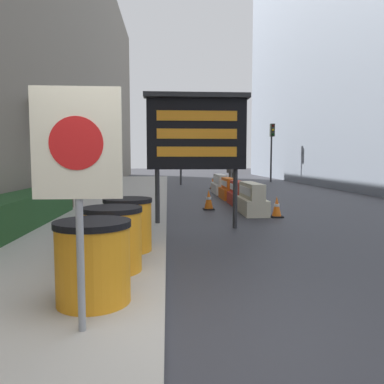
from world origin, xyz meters
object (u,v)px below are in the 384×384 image
object	(u,v)px
jersey_barrier_cream	(251,200)
traffic_light_near_curb	(181,136)
pedestrian_worker	(231,169)
message_board	(197,133)
traffic_cone_far	(277,207)
barrel_drum_foreground	(93,261)
traffic_cone_mid	(209,200)
jersey_barrier_orange_far	(229,190)
traffic_cone_near	(213,183)
traffic_light_far_side	(272,140)
warning_sign	(77,161)
barrel_drum_middle	(113,239)
barrel_drum_back	(128,224)
jersey_barrier_red_striped	(238,195)
jersey_barrier_white	(220,185)

from	to	relation	value
jersey_barrier_cream	traffic_light_near_curb	distance (m)	12.25
pedestrian_worker	message_board	bearing A→B (deg)	37.74
traffic_cone_far	jersey_barrier_cream	bearing A→B (deg)	124.48
pedestrian_worker	barrel_drum_foreground	bearing A→B (deg)	36.84
jersey_barrier_cream	traffic_cone_mid	world-z (taller)	jersey_barrier_cream
barrel_drum_foreground	jersey_barrier_orange_far	bearing A→B (deg)	73.87
traffic_cone_near	traffic_light_far_side	world-z (taller)	traffic_light_far_side
warning_sign	barrel_drum_middle	bearing A→B (deg)	89.46
pedestrian_worker	traffic_light_near_curb	bearing A→B (deg)	-90.30
traffic_light_far_side	jersey_barrier_orange_far	bearing A→B (deg)	-113.71
traffic_cone_near	traffic_cone_mid	world-z (taller)	traffic_cone_mid
traffic_cone_far	pedestrian_worker	size ratio (longest dim) A/B	0.32
barrel_drum_middle	jersey_barrier_orange_far	size ratio (longest dim) A/B	0.50
jersey_barrier_cream	traffic_cone_near	bearing A→B (deg)	90.12
barrel_drum_back	traffic_cone_far	size ratio (longest dim) A/B	1.45
jersey_barrier_orange_far	traffic_light_near_curb	bearing A→B (deg)	101.05
traffic_light_far_side	traffic_light_near_curb	bearing A→B (deg)	-157.87
pedestrian_worker	jersey_barrier_red_striped	bearing A→B (deg)	43.59
barrel_drum_middle	jersey_barrier_red_striped	world-z (taller)	barrel_drum_middle
message_board	jersey_barrier_white	size ratio (longest dim) A/B	1.42
traffic_cone_near	traffic_light_far_side	xyz separation A→B (m)	(4.62, 5.51, 2.53)
traffic_light_far_side	traffic_cone_mid	bearing A→B (deg)	-112.89
barrel_drum_back	traffic_cone_near	size ratio (longest dim) A/B	1.38
traffic_cone_mid	traffic_light_near_curb	world-z (taller)	traffic_light_near_curb
barrel_drum_back	pedestrian_worker	size ratio (longest dim) A/B	0.47
barrel_drum_foreground	traffic_cone_mid	bearing A→B (deg)	75.49
warning_sign	traffic_cone_mid	distance (m)	8.50
message_board	jersey_barrier_orange_far	size ratio (longest dim) A/B	1.82
barrel_drum_foreground	traffic_light_near_curb	world-z (taller)	traffic_light_near_curb
traffic_light_far_side	jersey_barrier_cream	bearing A→B (deg)	-107.73
jersey_barrier_red_striped	traffic_cone_far	world-z (taller)	jersey_barrier_red_striped
barrel_drum_back	jersey_barrier_red_striped	distance (m)	7.19
barrel_drum_middle	traffic_cone_mid	xyz separation A→B (m)	(1.92, 6.53, -0.24)
jersey_barrier_red_striped	jersey_barrier_white	bearing A→B (deg)	90.00
traffic_cone_near	pedestrian_worker	distance (m)	1.21
jersey_barrier_white	traffic_light_near_curb	bearing A→B (deg)	105.39
barrel_drum_back	jersey_barrier_cream	bearing A→B (deg)	57.49
barrel_drum_middle	barrel_drum_foreground	bearing A→B (deg)	-92.13
traffic_light_near_curb	jersey_barrier_orange_far	bearing A→B (deg)	-78.95
traffic_light_far_side	jersey_barrier_white	bearing A→B (deg)	-119.41
barrel_drum_foreground	jersey_barrier_white	size ratio (longest dim) A/B	0.39
warning_sign	jersey_barrier_cream	world-z (taller)	warning_sign
barrel_drum_middle	barrel_drum_back	distance (m)	1.04
barrel_drum_middle	traffic_light_far_side	distance (m)	21.58
barrel_drum_back	jersey_barrier_red_striped	size ratio (longest dim) A/B	0.48
jersey_barrier_red_striped	traffic_light_near_curb	distance (m)	10.40
jersey_barrier_cream	jersey_barrier_white	xyz separation A→B (m)	(0.00, 6.23, -0.01)
jersey_barrier_orange_far	traffic_cone_near	xyz separation A→B (m)	(-0.02, 4.97, -0.07)
traffic_light_near_curb	pedestrian_worker	world-z (taller)	traffic_light_near_curb
barrel_drum_foreground	message_board	distance (m)	4.97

